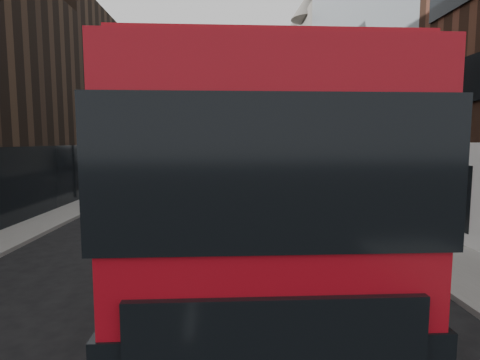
{
  "coord_description": "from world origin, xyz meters",
  "views": [
    {
      "loc": [
        0.59,
        -6.88,
        3.84
      ],
      "look_at": [
        0.97,
        6.08,
        2.5
      ],
      "focal_mm": 28.0,
      "sensor_mm": 36.0,
      "label": 1
    }
  ],
  "objects": [
    {
      "name": "building_victorian",
      "position": [
        11.38,
        44.0,
        9.66
      ],
      "size": [
        6.5,
        24.0,
        21.0
      ],
      "color": "#5E5A53",
      "rests_on": "ground"
    },
    {
      "name": "car_a",
      "position": [
        1.58,
        13.32,
        0.71
      ],
      "size": [
        1.89,
        4.25,
        1.42
      ],
      "primitive_type": "imported",
      "rotation": [
        0.0,
        0.0,
        0.05
      ],
      "color": "black",
      "rests_on": "ground"
    },
    {
      "name": "building_modern_block",
      "position": [
        11.47,
        21.0,
        9.9
      ],
      "size": [
        5.03,
        22.0,
        20.0
      ],
      "color": "#8F9599",
      "rests_on": "ground"
    },
    {
      "name": "grey_bus",
      "position": [
        2.7,
        44.53,
        1.7
      ],
      "size": [
        2.6,
        9.91,
        3.18
      ],
      "rotation": [
        0.0,
        0.0,
        -0.03
      ],
      "color": "black",
      "rests_on": "ground"
    },
    {
      "name": "ground",
      "position": [
        0.0,
        0.0,
        0.0
      ],
      "size": [
        140.0,
        140.0,
        0.0
      ],
      "primitive_type": "plane",
      "color": "black",
      "rests_on": "ground"
    },
    {
      "name": "sidewalk_right",
      "position": [
        7.5,
        25.0,
        0.07
      ],
      "size": [
        3.0,
        80.0,
        0.15
      ],
      "primitive_type": "cube",
      "color": "slate",
      "rests_on": "ground"
    },
    {
      "name": "street_lamp",
      "position": [
        -8.22,
        18.0,
        4.18
      ],
      "size": [
        1.06,
        0.22,
        7.0
      ],
      "color": "black",
      "rests_on": "sidewalk_left"
    },
    {
      "name": "building_left_mid",
      "position": [
        -11.5,
        30.0,
        7.0
      ],
      "size": [
        5.0,
        24.0,
        14.0
      ],
      "primitive_type": "cube",
      "color": "black",
      "rests_on": "ground"
    },
    {
      "name": "car_c",
      "position": [
        4.38,
        27.19,
        0.7
      ],
      "size": [
        2.47,
        5.01,
        1.4
      ],
      "primitive_type": "imported",
      "rotation": [
        0.0,
        0.0,
        -0.11
      ],
      "color": "black",
      "rests_on": "ground"
    },
    {
      "name": "red_bus",
      "position": [
        0.8,
        1.48,
        2.61
      ],
      "size": [
        3.01,
        11.7,
        4.69
      ],
      "rotation": [
        0.0,
        0.0,
        0.02
      ],
      "color": "#9C0914",
      "rests_on": "ground"
    },
    {
      "name": "building_left_far",
      "position": [
        -11.5,
        52.0,
        6.5
      ],
      "size": [
        5.0,
        20.0,
        13.0
      ],
      "primitive_type": "cube",
      "color": "#5E5A53",
      "rests_on": "ground"
    },
    {
      "name": "sidewalk_left",
      "position": [
        -8.0,
        25.0,
        0.07
      ],
      "size": [
        2.0,
        80.0,
        0.15
      ],
      "primitive_type": "cube",
      "color": "slate",
      "rests_on": "ground"
    },
    {
      "name": "car_b",
      "position": [
        3.62,
        21.3,
        0.75
      ],
      "size": [
        1.79,
        4.64,
        1.51
      ],
      "primitive_type": "imported",
      "rotation": [
        0.0,
        0.0,
        -0.04
      ],
      "color": "gray",
      "rests_on": "ground"
    }
  ]
}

